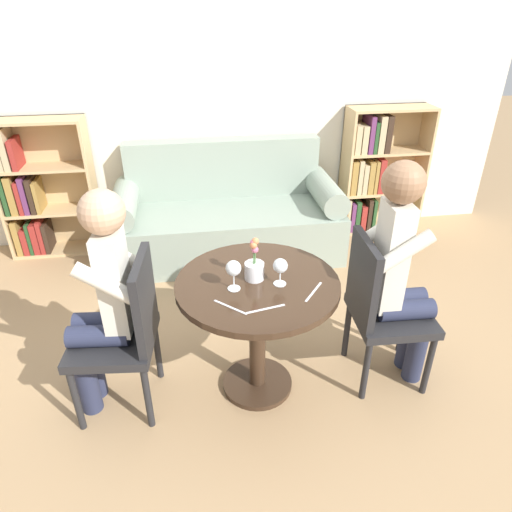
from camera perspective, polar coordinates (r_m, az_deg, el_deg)
The scene contains 16 objects.
ground_plane at distance 2.76m, azimuth 0.17°, elevation -15.77°, with size 16.00×16.00×0.00m, color tan.
back_wall at distance 4.05m, azimuth -4.71°, elevation 20.76°, with size 5.20×0.05×2.70m.
round_table at distance 2.40m, azimuth 0.18°, elevation -6.49°, with size 0.84×0.84×0.72m.
couch at distance 3.94m, azimuth -3.58°, elevation 4.71°, with size 1.89×0.80×0.92m.
bookshelf_left at distance 4.28m, azimuth -25.66°, elevation 7.16°, with size 0.75×0.28×1.15m.
bookshelf_right at distance 4.41m, azimuth 14.40°, elevation 10.24°, with size 0.75×0.28×1.15m.
chair_left at distance 2.44m, azimuth -16.00°, elevation -8.86°, with size 0.46×0.46×0.90m.
chair_right at distance 2.60m, azimuth 15.28°, elevation -6.04°, with size 0.44×0.44×0.90m.
person_left at distance 2.36m, azimuth -18.64°, elevation -5.35°, with size 0.44×0.37×1.25m.
person_right at distance 2.52m, azimuth 17.71°, elevation -1.99°, with size 0.43×0.35×1.31m.
wine_glass_left at distance 2.20m, azimuth -2.84°, elevation -1.67°, with size 0.08×0.08×0.16m.
wine_glass_right at distance 2.24m, azimuth 3.05°, elevation -1.32°, with size 0.07×0.07×0.14m.
flower_vase at distance 2.29m, azimuth -0.21°, elevation -1.32°, with size 0.10×0.10×0.23m.
knife_left_setting at distance 2.13m, azimuth -3.23°, elevation -6.41°, with size 0.14×0.14×0.00m.
fork_left_setting at distance 2.11m, azimuth 1.26°, elevation -6.62°, with size 0.19×0.05×0.00m.
knife_right_setting at distance 2.25m, azimuth 7.21°, elevation -4.46°, with size 0.13×0.16×0.00m.
Camera 1 is at (-0.31, -1.92, 1.97)m, focal length 32.00 mm.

